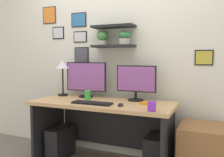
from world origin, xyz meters
TOP-DOWN VIEW (x-y plane):
  - back_wall_assembly at (-0.00, 0.44)m, footprint 4.40×0.24m
  - desk at (0.00, 0.05)m, footprint 1.62×0.68m
  - monitor_left at (-0.33, 0.22)m, footprint 0.55×0.18m
  - monitor_right at (0.33, 0.22)m, footprint 0.47×0.18m
  - keyboard at (-0.04, -0.17)m, footprint 0.44×0.14m
  - computer_mouse at (0.29, -0.17)m, footprint 0.06×0.09m
  - desk_lamp at (-0.66, 0.19)m, footprint 0.18×0.18m
  - coffee_mug at (0.64, -0.27)m, footprint 0.08×0.08m
  - scissors_tray at (0.50, 0.02)m, footprint 0.14×0.12m
  - water_cup at (-0.21, 0.04)m, footprint 0.07×0.07m
  - drawer_cabinet at (1.07, 0.10)m, footprint 0.44×0.50m
  - computer_tower_left at (-0.57, -0.01)m, footprint 0.18×0.40m
  - computer_tower_right at (0.59, 0.12)m, footprint 0.18×0.40m

SIDE VIEW (x-z plane):
  - computer_tower_left at x=-0.57m, z-range 0.00..0.39m
  - computer_tower_right at x=0.59m, z-range 0.00..0.40m
  - drawer_cabinet at x=1.07m, z-range 0.00..0.56m
  - desk at x=0.00m, z-range 0.16..0.91m
  - keyboard at x=-0.04m, z-range 0.75..0.77m
  - scissors_tray at x=0.50m, z-range 0.75..0.77m
  - computer_mouse at x=0.29m, z-range 0.75..0.78m
  - coffee_mug at x=0.64m, z-range 0.75..0.84m
  - water_cup at x=-0.21m, z-range 0.75..0.86m
  - monitor_right at x=0.33m, z-range 0.77..1.18m
  - monitor_left at x=-0.33m, z-range 0.76..1.20m
  - desk_lamp at x=-0.66m, z-range 0.89..1.35m
  - back_wall_assembly at x=0.00m, z-range 0.01..2.71m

